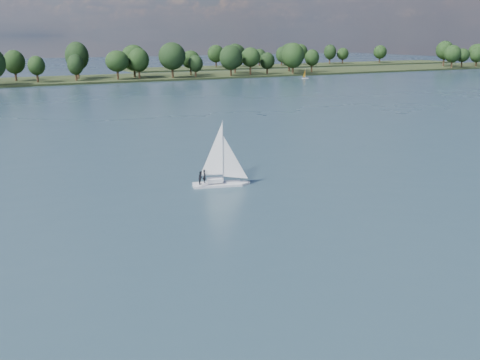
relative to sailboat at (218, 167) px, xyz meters
name	(u,v)px	position (x,y,z in m)	size (l,w,h in m)	color
ground	(104,122)	(-0.12, 56.05, -2.31)	(700.00, 700.00, 0.00)	#233342
far_shore	(34,82)	(-0.12, 168.05, -2.31)	(660.00, 40.00, 1.50)	black
far_shore_back	(306,66)	(159.88, 216.05, -2.31)	(220.00, 30.00, 1.40)	black
sailboat	(218,167)	(0.00, 0.00, 0.00)	(6.53, 3.40, 8.28)	silver
dinghy_orange	(305,76)	(104.24, 134.77, -1.29)	(2.76, 1.23, 4.32)	white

